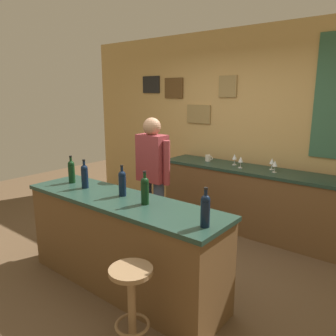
{
  "coord_description": "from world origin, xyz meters",
  "views": [
    {
      "loc": [
        2.2,
        -2.44,
        1.9
      ],
      "look_at": [
        -0.1,
        0.45,
        1.05
      ],
      "focal_mm": 35.1,
      "sensor_mm": 36.0,
      "label": 1
    }
  ],
  "objects_px": {
    "wine_bottle_a": "(71,171)",
    "wine_glass_b": "(241,160)",
    "wine_bottle_d": "(145,190)",
    "wine_bottle_b": "(85,175)",
    "wine_glass_c": "(272,161)",
    "bartender": "(152,175)",
    "bar_stool": "(132,296)",
    "coffee_mug": "(208,158)",
    "wine_glass_a": "(235,157)",
    "wine_bottle_e": "(205,209)",
    "wine_bottle_c": "(122,182)",
    "wine_glass_d": "(275,164)"
  },
  "relations": [
    {
      "from": "wine_bottle_a",
      "to": "wine_glass_b",
      "type": "xyz_separation_m",
      "value": [
        1.1,
        1.93,
        -0.05
      ]
    },
    {
      "from": "wine_bottle_b",
      "to": "wine_glass_c",
      "type": "bearing_deg",
      "value": 60.94
    },
    {
      "from": "wine_bottle_c",
      "to": "wine_bottle_d",
      "type": "height_order",
      "value": "same"
    },
    {
      "from": "bar_stool",
      "to": "wine_bottle_e",
      "type": "relative_size",
      "value": 2.22
    },
    {
      "from": "wine_bottle_a",
      "to": "wine_glass_b",
      "type": "bearing_deg",
      "value": 60.37
    },
    {
      "from": "bartender",
      "to": "wine_bottle_b",
      "type": "bearing_deg",
      "value": -105.12
    },
    {
      "from": "bartender",
      "to": "coffee_mug",
      "type": "distance_m",
      "value": 1.25
    },
    {
      "from": "wine_bottle_a",
      "to": "wine_bottle_e",
      "type": "relative_size",
      "value": 1.0
    },
    {
      "from": "bar_stool",
      "to": "wine_glass_d",
      "type": "xyz_separation_m",
      "value": [
        0.04,
        2.57,
        0.55
      ]
    },
    {
      "from": "wine_bottle_c",
      "to": "wine_bottle_d",
      "type": "xyz_separation_m",
      "value": [
        0.34,
        -0.04,
        0.0
      ]
    },
    {
      "from": "wine_bottle_b",
      "to": "wine_glass_c",
      "type": "relative_size",
      "value": 1.97
    },
    {
      "from": "bartender",
      "to": "bar_stool",
      "type": "distance_m",
      "value": 1.78
    },
    {
      "from": "wine_bottle_b",
      "to": "wine_bottle_c",
      "type": "height_order",
      "value": "same"
    },
    {
      "from": "bartender",
      "to": "wine_glass_a",
      "type": "distance_m",
      "value": 1.34
    },
    {
      "from": "wine_bottle_b",
      "to": "wine_bottle_c",
      "type": "relative_size",
      "value": 1.0
    },
    {
      "from": "wine_glass_a",
      "to": "wine_bottle_e",
      "type": "bearing_deg",
      "value": -67.87
    },
    {
      "from": "wine_bottle_e",
      "to": "wine_glass_a",
      "type": "bearing_deg",
      "value": 112.13
    },
    {
      "from": "wine_bottle_d",
      "to": "coffee_mug",
      "type": "relative_size",
      "value": 2.45
    },
    {
      "from": "bartender",
      "to": "bar_stool",
      "type": "relative_size",
      "value": 2.38
    },
    {
      "from": "bar_stool",
      "to": "coffee_mug",
      "type": "height_order",
      "value": "coffee_mug"
    },
    {
      "from": "wine_bottle_c",
      "to": "wine_glass_c",
      "type": "bearing_deg",
      "value": 71.89
    },
    {
      "from": "bartender",
      "to": "wine_bottle_a",
      "type": "xyz_separation_m",
      "value": [
        -0.5,
        -0.78,
        0.12
      ]
    },
    {
      "from": "wine_bottle_a",
      "to": "wine_glass_b",
      "type": "distance_m",
      "value": 2.22
    },
    {
      "from": "bartender",
      "to": "wine_bottle_e",
      "type": "height_order",
      "value": "bartender"
    },
    {
      "from": "wine_glass_b",
      "to": "wine_glass_d",
      "type": "bearing_deg",
      "value": 4.63
    },
    {
      "from": "wine_glass_c",
      "to": "bartender",
      "type": "bearing_deg",
      "value": -126.3
    },
    {
      "from": "bartender",
      "to": "wine_glass_a",
      "type": "xyz_separation_m",
      "value": [
        0.43,
        1.27,
        0.07
      ]
    },
    {
      "from": "bartender",
      "to": "wine_glass_c",
      "type": "relative_size",
      "value": 10.45
    },
    {
      "from": "wine_bottle_c",
      "to": "wine_glass_b",
      "type": "height_order",
      "value": "wine_bottle_c"
    },
    {
      "from": "coffee_mug",
      "to": "wine_glass_c",
      "type": "bearing_deg",
      "value": 3.45
    },
    {
      "from": "bartender",
      "to": "wine_bottle_d",
      "type": "relative_size",
      "value": 5.29
    },
    {
      "from": "wine_glass_c",
      "to": "coffee_mug",
      "type": "distance_m",
      "value": 0.96
    },
    {
      "from": "wine_bottle_a",
      "to": "wine_bottle_c",
      "type": "bearing_deg",
      "value": 1.37
    },
    {
      "from": "wine_bottle_a",
      "to": "wine_bottle_b",
      "type": "bearing_deg",
      "value": -7.75
    },
    {
      "from": "wine_glass_d",
      "to": "wine_glass_c",
      "type": "bearing_deg",
      "value": 124.55
    },
    {
      "from": "wine_glass_b",
      "to": "coffee_mug",
      "type": "height_order",
      "value": "wine_glass_b"
    },
    {
      "from": "wine_bottle_e",
      "to": "wine_glass_d",
      "type": "xyz_separation_m",
      "value": [
        -0.27,
        2.09,
        -0.05
      ]
    },
    {
      "from": "wine_glass_a",
      "to": "wine_glass_c",
      "type": "xyz_separation_m",
      "value": [
        0.53,
        0.04,
        0.0
      ]
    },
    {
      "from": "wine_glass_a",
      "to": "wine_glass_d",
      "type": "bearing_deg",
      "value": -7.84
    },
    {
      "from": "bar_stool",
      "to": "wine_glass_b",
      "type": "height_order",
      "value": "wine_glass_b"
    },
    {
      "from": "wine_bottle_c",
      "to": "wine_glass_b",
      "type": "relative_size",
      "value": 1.97
    },
    {
      "from": "wine_glass_b",
      "to": "coffee_mug",
      "type": "relative_size",
      "value": 1.24
    },
    {
      "from": "wine_bottle_b",
      "to": "wine_bottle_d",
      "type": "bearing_deg",
      "value": 0.91
    },
    {
      "from": "wine_glass_a",
      "to": "wine_glass_c",
      "type": "bearing_deg",
      "value": 4.65
    },
    {
      "from": "wine_bottle_b",
      "to": "wine_glass_b",
      "type": "bearing_deg",
      "value": 67.53
    },
    {
      "from": "wine_bottle_d",
      "to": "wine_bottle_b",
      "type": "bearing_deg",
      "value": -179.09
    },
    {
      "from": "bar_stool",
      "to": "wine_bottle_d",
      "type": "height_order",
      "value": "wine_bottle_d"
    },
    {
      "from": "bartender",
      "to": "wine_bottle_e",
      "type": "relative_size",
      "value": 5.29
    },
    {
      "from": "bartender",
      "to": "wine_glass_c",
      "type": "height_order",
      "value": "bartender"
    },
    {
      "from": "wine_bottle_a",
      "to": "wine_glass_a",
      "type": "relative_size",
      "value": 1.97
    }
  ]
}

